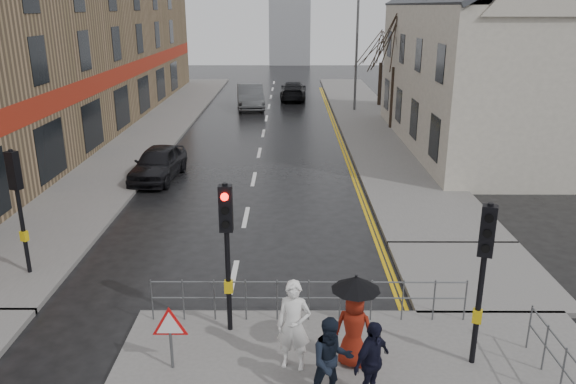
{
  "coord_description": "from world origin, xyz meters",
  "views": [
    {
      "loc": [
        1.52,
        -10.67,
        6.96
      ],
      "look_at": [
        1.47,
        4.92,
        1.78
      ],
      "focal_mm": 35.0,
      "sensor_mm": 36.0,
      "label": 1
    }
  ],
  "objects_px": {
    "car_parked": "(158,163)",
    "pedestrian_d": "(372,362)",
    "car_mid": "(250,97)",
    "pedestrian_b": "(331,361)",
    "pedestrian_with_umbrella": "(355,316)",
    "pedestrian_a": "(294,325)"
  },
  "relations": [
    {
      "from": "pedestrian_with_umbrella",
      "to": "pedestrian_d",
      "type": "distance_m",
      "value": 1.13
    },
    {
      "from": "pedestrian_a",
      "to": "pedestrian_with_umbrella",
      "type": "distance_m",
      "value": 1.2
    },
    {
      "from": "pedestrian_d",
      "to": "car_mid",
      "type": "relative_size",
      "value": 0.31
    },
    {
      "from": "car_parked",
      "to": "car_mid",
      "type": "distance_m",
      "value": 17.46
    },
    {
      "from": "pedestrian_a",
      "to": "pedestrian_with_umbrella",
      "type": "height_order",
      "value": "pedestrian_with_umbrella"
    },
    {
      "from": "pedestrian_d",
      "to": "pedestrian_with_umbrella",
      "type": "bearing_deg",
      "value": 55.98
    },
    {
      "from": "pedestrian_a",
      "to": "pedestrian_with_umbrella",
      "type": "relative_size",
      "value": 0.96
    },
    {
      "from": "car_parked",
      "to": "pedestrian_a",
      "type": "bearing_deg",
      "value": -61.71
    },
    {
      "from": "pedestrian_b",
      "to": "pedestrian_a",
      "type": "bearing_deg",
      "value": 112.73
    },
    {
      "from": "pedestrian_with_umbrella",
      "to": "car_mid",
      "type": "relative_size",
      "value": 0.38
    },
    {
      "from": "pedestrian_b",
      "to": "car_parked",
      "type": "bearing_deg",
      "value": 102.71
    },
    {
      "from": "pedestrian_a",
      "to": "pedestrian_b",
      "type": "xyz_separation_m",
      "value": [
        0.67,
        -0.99,
        -0.1
      ]
    },
    {
      "from": "pedestrian_a",
      "to": "pedestrian_d",
      "type": "xyz_separation_m",
      "value": [
        1.38,
        -0.99,
        -0.13
      ]
    },
    {
      "from": "pedestrian_a",
      "to": "car_mid",
      "type": "bearing_deg",
      "value": 107.32
    },
    {
      "from": "pedestrian_b",
      "to": "car_parked",
      "type": "relative_size",
      "value": 0.4
    },
    {
      "from": "pedestrian_with_umbrella",
      "to": "car_parked",
      "type": "xyz_separation_m",
      "value": [
        -6.79,
        13.07,
        -0.53
      ]
    },
    {
      "from": "pedestrian_a",
      "to": "car_mid",
      "type": "relative_size",
      "value": 0.37
    },
    {
      "from": "pedestrian_b",
      "to": "pedestrian_with_umbrella",
      "type": "relative_size",
      "value": 0.85
    },
    {
      "from": "pedestrian_b",
      "to": "car_mid",
      "type": "bearing_deg",
      "value": 85.27
    },
    {
      "from": "car_parked",
      "to": "pedestrian_d",
      "type": "bearing_deg",
      "value": -58.48
    },
    {
      "from": "pedestrian_a",
      "to": "car_parked",
      "type": "xyz_separation_m",
      "value": [
        -5.6,
        13.16,
        -0.37
      ]
    },
    {
      "from": "pedestrian_a",
      "to": "car_parked",
      "type": "bearing_deg",
      "value": 124.96
    }
  ]
}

